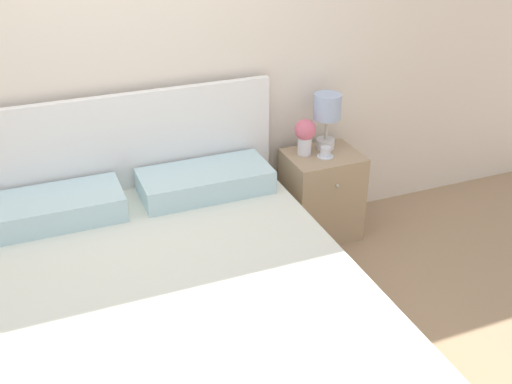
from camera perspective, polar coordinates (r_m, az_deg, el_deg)
name	(u,v)px	position (r m, az deg, el deg)	size (l,w,h in m)	color
ground_plane	(133,255)	(3.96, -11.68, -5.92)	(12.00, 12.00, 0.00)	tan
wall_back	(107,53)	(3.48, -14.03, 12.70)	(8.00, 0.06, 2.60)	silver
bed	(169,317)	(3.00, -8.27, -11.69)	(1.85, 2.16, 1.09)	tan
nightstand	(321,195)	(3.98, 6.22, -0.29)	(0.47, 0.40, 0.59)	tan
table_lamp	(327,113)	(3.84, 6.79, 7.53)	(0.18, 0.18, 0.37)	white
flower_vase	(305,134)	(3.78, 4.72, 5.52)	(0.14, 0.14, 0.23)	white
teacup	(325,152)	(3.80, 6.63, 3.77)	(0.10, 0.10, 0.07)	white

